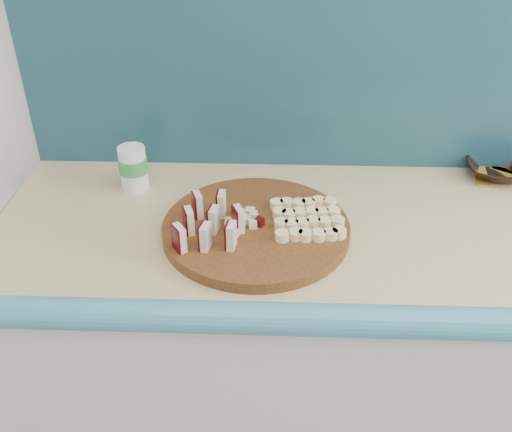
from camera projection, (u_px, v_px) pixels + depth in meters
The scene contains 9 objects.
kitchen_counter at pixel (454, 371), 1.49m from camera, with size 2.20×0.63×0.91m.
backsplash at pixel (480, 72), 1.34m from camera, with size 2.20×0.02×0.50m, color teal.
cutting_board at pixel (256, 229), 1.22m from camera, with size 0.40×0.40×0.02m, color #46210F.
apple_wedges at pixel (209, 222), 1.17m from camera, with size 0.13×0.16×0.05m.
apple_chunks at pixel (244, 220), 1.20m from camera, with size 0.06×0.06×0.02m.
banana_slices at pixel (307, 218), 1.21m from camera, with size 0.16×0.16×0.02m.
brown_bowl at pixel (497, 169), 1.43m from camera, with size 0.15×0.15×0.04m, color black.
canister at pixel (133, 167), 1.35m from camera, with size 0.07×0.07×0.11m.
banana_peel at pixel (500, 172), 1.45m from camera, with size 0.19×0.16×0.01m.
Camera 1 is at (-0.38, 0.46, 1.61)m, focal length 40.00 mm.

